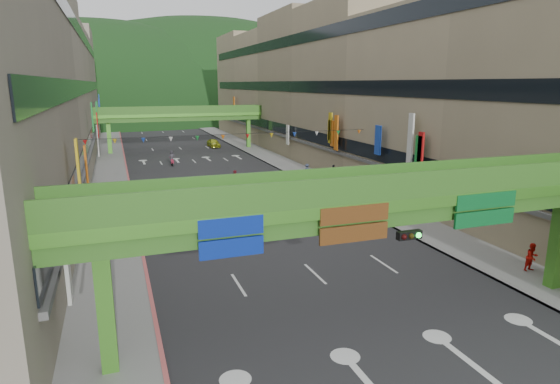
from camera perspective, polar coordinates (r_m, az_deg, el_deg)
road_slab at (r=62.59m, az=-9.84°, el=3.16°), size 18.00×140.00×0.02m
sidewalk_left at (r=61.75m, az=-19.95°, el=2.49°), size 4.00×140.00×0.15m
sidewalk_right at (r=65.28m, az=-0.27°, el=3.82°), size 4.00×140.00×0.15m
curb_left at (r=61.75m, az=-18.19°, el=2.63°), size 0.20×140.00×0.18m
curb_right at (r=64.69m, az=-1.87°, el=3.74°), size 0.20×140.00×0.18m
building_row_left at (r=61.47m, az=-28.16°, el=10.51°), size 12.80×95.00×19.00m
building_row_right at (r=67.46m, az=6.23°, el=12.05°), size 12.80×95.00×19.00m
overpass_near at (r=20.41m, az=14.46°, el=-2.72°), size 28.00×12.27×7.10m
overpass_far at (r=76.70m, az=-11.95°, el=8.93°), size 28.00×2.20×7.10m
hill_left at (r=171.23m, az=-21.32°, el=8.68°), size 168.00×140.00×112.00m
hill_right at (r=194.34m, az=-9.16°, el=9.82°), size 208.00×176.00×128.00m
bunting_string at (r=42.35m, az=-5.46°, el=6.73°), size 26.00×0.36×0.47m
scooter_rider_near at (r=32.54m, az=-10.31°, el=-4.28°), size 0.73×1.59×2.15m
scooter_rider_mid at (r=46.87m, az=-5.45°, el=1.38°), size 0.99×1.60×2.20m
scooter_rider_left at (r=31.65m, az=-7.28°, el=-4.62°), size 1.06×1.60×2.07m
scooter_rider_far at (r=63.40m, az=-13.06°, el=4.05°), size 0.82×1.60×2.00m
parked_scooter_row at (r=45.76m, az=4.20°, el=0.32°), size 1.60×7.15×1.08m
car_silver at (r=47.65m, az=-12.57°, el=0.67°), size 1.74×3.85×1.23m
car_yellow at (r=80.68m, az=-8.10°, el=5.92°), size 1.84×4.19×1.40m
pedestrian_red at (r=30.52m, az=28.35°, el=-7.27°), size 0.82×0.66×1.64m
pedestrian_dark at (r=51.86m, az=6.49°, el=2.20°), size 1.05×0.48×1.76m
pedestrian_blue at (r=53.68m, az=3.31°, el=2.50°), size 0.81×0.64×1.51m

